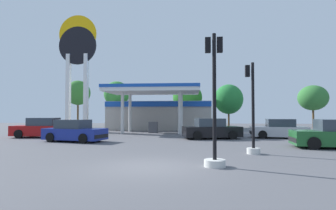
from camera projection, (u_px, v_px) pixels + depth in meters
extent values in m
plane|color=#56565B|center=(149.00, 167.00, 9.81)|extent=(90.00, 90.00, 0.00)
cube|color=#ADA89E|center=(161.00, 116.00, 33.87)|extent=(12.17, 6.29, 3.39)
cube|color=#194CB2|center=(157.00, 104.00, 30.73)|extent=(12.17, 0.12, 0.60)
cube|color=white|center=(153.00, 91.00, 27.65)|extent=(9.25, 5.76, 0.35)
cube|color=#194CB2|center=(153.00, 88.00, 27.66)|extent=(9.35, 5.86, 0.30)
cylinder|color=silver|center=(122.00, 113.00, 26.26)|extent=(0.32, 0.32, 4.05)
cylinder|color=silver|center=(180.00, 113.00, 25.76)|extent=(0.32, 0.32, 4.05)
cylinder|color=silver|center=(130.00, 113.00, 29.41)|extent=(0.32, 0.32, 4.05)
cylinder|color=silver|center=(181.00, 113.00, 28.91)|extent=(0.32, 0.32, 4.05)
cube|color=#4C4C51|center=(153.00, 127.00, 27.54)|extent=(0.90, 0.60, 1.10)
cube|color=white|center=(68.00, 93.00, 29.77)|extent=(0.40, 0.56, 8.49)
cube|color=white|center=(86.00, 93.00, 29.58)|extent=(0.40, 0.56, 8.49)
cylinder|color=black|center=(78.00, 46.00, 29.84)|extent=(4.18, 0.22, 4.18)
cylinder|color=#F2B20C|center=(78.00, 34.00, 29.90)|extent=(4.18, 0.22, 4.18)
cube|color=white|center=(78.00, 40.00, 29.92)|extent=(3.85, 0.08, 0.75)
cylinder|color=black|center=(225.00, 133.00, 22.03)|extent=(0.70, 0.37, 0.66)
cylinder|color=black|center=(233.00, 135.00, 20.26)|extent=(0.70, 0.37, 0.66)
cylinder|color=black|center=(192.00, 134.00, 21.68)|extent=(0.70, 0.37, 0.66)
cylinder|color=black|center=(197.00, 136.00, 19.91)|extent=(0.70, 0.37, 0.66)
cube|color=black|center=(212.00, 132.00, 20.97)|extent=(4.66, 2.74, 0.79)
cube|color=#2D3842|center=(210.00, 123.00, 20.98)|extent=(2.38, 2.04, 0.66)
cube|color=black|center=(238.00, 133.00, 21.25)|extent=(0.50, 1.72, 0.25)
cylinder|color=black|center=(19.00, 134.00, 21.34)|extent=(0.69, 0.27, 0.68)
cylinder|color=black|center=(31.00, 132.00, 23.16)|extent=(0.69, 0.27, 0.68)
cylinder|color=black|center=(53.00, 134.00, 21.26)|extent=(0.69, 0.27, 0.68)
cylinder|color=black|center=(63.00, 132.00, 23.08)|extent=(0.69, 0.27, 0.68)
cube|color=#A51111|center=(42.00, 130.00, 22.22)|extent=(4.55, 2.13, 0.80)
cube|color=#2D3842|center=(44.00, 122.00, 22.24)|extent=(2.22, 1.78, 0.68)
cube|color=black|center=(16.00, 132.00, 22.28)|extent=(0.24, 1.78, 0.25)
cylinder|color=black|center=(314.00, 143.00, 14.57)|extent=(0.71, 0.30, 0.68)
cylinder|color=black|center=(304.00, 140.00, 16.37)|extent=(0.71, 0.30, 0.68)
cube|color=#1E5928|center=(335.00, 138.00, 15.21)|extent=(4.66, 2.33, 0.81)
cube|color=black|center=(293.00, 139.00, 15.63)|extent=(0.31, 1.79, 0.26)
cylinder|color=black|center=(98.00, 136.00, 19.24)|extent=(0.68, 0.36, 0.64)
cylinder|color=black|center=(83.00, 139.00, 17.59)|extent=(0.68, 0.36, 0.64)
cylinder|color=black|center=(67.00, 135.00, 20.06)|extent=(0.68, 0.36, 0.64)
cylinder|color=black|center=(50.00, 137.00, 18.42)|extent=(0.68, 0.36, 0.64)
cube|color=navy|center=(75.00, 134.00, 18.83)|extent=(4.52, 2.69, 0.77)
cube|color=#2D3842|center=(73.00, 124.00, 18.90)|extent=(2.32, 1.99, 0.64)
cube|color=black|center=(101.00, 136.00, 18.18)|extent=(0.50, 1.67, 0.24)
cylinder|color=black|center=(263.00, 135.00, 20.93)|extent=(0.66, 0.29, 0.64)
cylinder|color=black|center=(260.00, 133.00, 22.63)|extent=(0.66, 0.29, 0.64)
cylinder|color=black|center=(299.00, 135.00, 20.43)|extent=(0.66, 0.29, 0.64)
cylinder|color=black|center=(293.00, 133.00, 22.12)|extent=(0.66, 0.29, 0.64)
cube|color=#B2B2BA|center=(278.00, 131.00, 21.54)|extent=(4.38, 2.20, 0.76)
cube|color=#2D3842|center=(280.00, 123.00, 21.53)|extent=(2.16, 1.77, 0.64)
cube|color=black|center=(251.00, 132.00, 21.93)|extent=(0.29, 1.68, 0.24)
cylinder|color=silver|center=(215.00, 163.00, 9.88)|extent=(0.78, 0.78, 0.26)
cylinder|color=black|center=(214.00, 96.00, 9.95)|extent=(0.14, 0.14, 4.63)
cube|color=black|center=(208.00, 45.00, 10.20)|extent=(0.21, 0.20, 0.57)
sphere|color=red|center=(208.00, 41.00, 10.32)|extent=(0.15, 0.15, 0.15)
sphere|color=#D89E0C|center=(208.00, 46.00, 10.32)|extent=(0.15, 0.15, 0.15)
sphere|color=green|center=(208.00, 51.00, 10.31)|extent=(0.15, 0.15, 0.15)
cube|color=black|center=(220.00, 45.00, 10.16)|extent=(0.21, 0.20, 0.57)
sphere|color=red|center=(219.00, 41.00, 10.28)|extent=(0.15, 0.15, 0.15)
sphere|color=#D89E0C|center=(219.00, 46.00, 10.28)|extent=(0.15, 0.15, 0.15)
sphere|color=green|center=(219.00, 50.00, 10.27)|extent=(0.15, 0.15, 0.15)
cylinder|color=silver|center=(253.00, 151.00, 13.02)|extent=(0.63, 0.63, 0.28)
cylinder|color=black|center=(253.00, 105.00, 13.09)|extent=(0.14, 0.14, 4.13)
cube|color=black|center=(247.00, 71.00, 13.33)|extent=(0.21, 0.20, 0.57)
sphere|color=red|center=(247.00, 68.00, 13.45)|extent=(0.15, 0.15, 0.15)
sphere|color=#D89E0C|center=(247.00, 71.00, 13.45)|extent=(0.15, 0.15, 0.15)
sphere|color=green|center=(247.00, 75.00, 13.44)|extent=(0.15, 0.15, 0.15)
cylinder|color=brown|center=(78.00, 114.00, 39.07)|extent=(0.26, 0.26, 3.66)
ellipsoid|color=#347830|center=(78.00, 93.00, 39.17)|extent=(3.47, 3.47, 3.54)
cylinder|color=brown|center=(117.00, 116.00, 36.90)|extent=(0.30, 0.30, 3.36)
ellipsoid|color=#328034|center=(117.00, 94.00, 36.99)|extent=(3.45, 3.45, 3.38)
cylinder|color=brown|center=(188.00, 118.00, 38.65)|extent=(0.24, 0.24, 2.73)
ellipsoid|color=#246A20|center=(187.00, 97.00, 38.74)|extent=(4.17, 4.17, 3.91)
cylinder|color=brown|center=(229.00, 119.00, 38.27)|extent=(0.25, 0.25, 2.47)
ellipsoid|color=#257835|center=(229.00, 99.00, 38.36)|extent=(4.04, 4.04, 4.19)
cylinder|color=brown|center=(313.00, 118.00, 35.96)|extent=(0.26, 0.26, 2.62)
ellipsoid|color=#317233|center=(313.00, 98.00, 36.05)|extent=(3.80, 3.80, 3.34)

